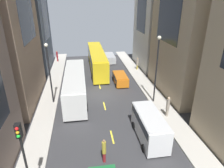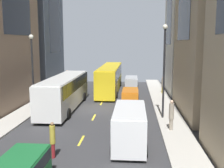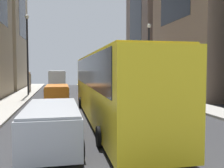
{
  "view_description": "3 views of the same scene",
  "coord_description": "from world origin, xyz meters",
  "px_view_note": "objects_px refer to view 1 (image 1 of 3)",
  "views": [
    {
      "loc": [
        -2.42,
        -24.33,
        12.35
      ],
      "look_at": [
        1.27,
        -0.88,
        1.94
      ],
      "focal_mm": 32.14,
      "sensor_mm": 36.0,
      "label": 1
    },
    {
      "loc": [
        3.65,
        -27.08,
        6.84
      ],
      "look_at": [
        1.43,
        0.06,
        2.66
      ],
      "focal_mm": 43.74,
      "sensor_mm": 36.0,
      "label": 2
    },
    {
      "loc": [
        2.88,
        24.0,
        2.85
      ],
      "look_at": [
        -1.29,
        3.54,
        1.56
      ],
      "focal_mm": 40.0,
      "sensor_mm": 36.0,
      "label": 3
    }
  ],
  "objects_px": {
    "car_orange_0": "(120,78)",
    "streetcar_yellow": "(97,58)",
    "city_bus_white": "(75,83)",
    "pedestrian_crossing_near": "(57,56)",
    "traffic_light_near_corner": "(23,149)",
    "pedestrian_crossing_mid": "(104,150)",
    "delivery_van_white": "(150,125)",
    "pedestrian_waiting_curb": "(168,106)",
    "pedestrian_walking_far": "(137,63)",
    "car_silver_2": "(110,58)"
  },
  "relations": [
    {
      "from": "streetcar_yellow",
      "to": "car_orange_0",
      "type": "height_order",
      "value": "streetcar_yellow"
    },
    {
      "from": "city_bus_white",
      "to": "traffic_light_near_corner",
      "type": "bearing_deg",
      "value": -100.46
    },
    {
      "from": "car_orange_0",
      "to": "pedestrian_crossing_near",
      "type": "height_order",
      "value": "pedestrian_crossing_near"
    },
    {
      "from": "streetcar_yellow",
      "to": "pedestrian_waiting_curb",
      "type": "height_order",
      "value": "streetcar_yellow"
    },
    {
      "from": "delivery_van_white",
      "to": "pedestrian_crossing_mid",
      "type": "xyz_separation_m",
      "value": [
        -4.51,
        -2.29,
        -0.33
      ]
    },
    {
      "from": "city_bus_white",
      "to": "car_orange_0",
      "type": "bearing_deg",
      "value": 26.4
    },
    {
      "from": "delivery_van_white",
      "to": "streetcar_yellow",
      "type": "bearing_deg",
      "value": 98.68
    },
    {
      "from": "pedestrian_waiting_curb",
      "to": "traffic_light_near_corner",
      "type": "distance_m",
      "value": 15.24
    },
    {
      "from": "pedestrian_crossing_near",
      "to": "car_silver_2",
      "type": "bearing_deg",
      "value": -157.96
    },
    {
      "from": "delivery_van_white",
      "to": "pedestrian_waiting_curb",
      "type": "xyz_separation_m",
      "value": [
        3.14,
        3.17,
        -0.12
      ]
    },
    {
      "from": "pedestrian_crossing_mid",
      "to": "pedestrian_crossing_near",
      "type": "xyz_separation_m",
      "value": [
        -6.17,
        28.37,
        0.12
      ]
    },
    {
      "from": "pedestrian_crossing_near",
      "to": "pedestrian_walking_far",
      "type": "bearing_deg",
      "value": -175.85
    },
    {
      "from": "car_silver_2",
      "to": "city_bus_white",
      "type": "bearing_deg",
      "value": -114.52
    },
    {
      "from": "pedestrian_crossing_mid",
      "to": "pedestrian_walking_far",
      "type": "xyz_separation_m",
      "value": [
        8.57,
        21.01,
        0.12
      ]
    },
    {
      "from": "car_orange_0",
      "to": "traffic_light_near_corner",
      "type": "height_order",
      "value": "traffic_light_near_corner"
    },
    {
      "from": "city_bus_white",
      "to": "traffic_light_near_corner",
      "type": "xyz_separation_m",
      "value": [
        -2.7,
        -14.59,
        2.17
      ]
    },
    {
      "from": "streetcar_yellow",
      "to": "pedestrian_waiting_curb",
      "type": "distance_m",
      "value": 18.2
    },
    {
      "from": "pedestrian_waiting_curb",
      "to": "pedestrian_crossing_mid",
      "type": "bearing_deg",
      "value": -9.56
    },
    {
      "from": "car_silver_2",
      "to": "pedestrian_crossing_near",
      "type": "height_order",
      "value": "pedestrian_crossing_near"
    },
    {
      "from": "streetcar_yellow",
      "to": "traffic_light_near_corner",
      "type": "relative_size",
      "value": 2.56
    },
    {
      "from": "delivery_van_white",
      "to": "pedestrian_crossing_near",
      "type": "relative_size",
      "value": 2.5
    },
    {
      "from": "car_orange_0",
      "to": "pedestrian_walking_far",
      "type": "relative_size",
      "value": 1.87
    },
    {
      "from": "delivery_van_white",
      "to": "car_orange_0",
      "type": "bearing_deg",
      "value": 90.71
    },
    {
      "from": "city_bus_white",
      "to": "delivery_van_white",
      "type": "relative_size",
      "value": 2.28
    },
    {
      "from": "traffic_light_near_corner",
      "to": "pedestrian_waiting_curb",
      "type": "bearing_deg",
      "value": 32.11
    },
    {
      "from": "pedestrian_crossing_mid",
      "to": "pedestrian_crossing_near",
      "type": "height_order",
      "value": "pedestrian_crossing_near"
    },
    {
      "from": "city_bus_white",
      "to": "delivery_van_white",
      "type": "xyz_separation_m",
      "value": [
        6.86,
        -9.8,
        -0.5
      ]
    },
    {
      "from": "car_orange_0",
      "to": "pedestrian_walking_far",
      "type": "bearing_deg",
      "value": 52.98
    },
    {
      "from": "car_orange_0",
      "to": "streetcar_yellow",
      "type": "bearing_deg",
      "value": 112.34
    },
    {
      "from": "city_bus_white",
      "to": "pedestrian_crossing_near",
      "type": "relative_size",
      "value": 5.7
    },
    {
      "from": "car_silver_2",
      "to": "pedestrian_walking_far",
      "type": "distance_m",
      "value": 7.15
    },
    {
      "from": "car_silver_2",
      "to": "pedestrian_crossing_mid",
      "type": "xyz_separation_m",
      "value": [
        -4.35,
        -26.77,
        0.29
      ]
    },
    {
      "from": "city_bus_white",
      "to": "pedestrian_crossing_near",
      "type": "xyz_separation_m",
      "value": [
        -3.83,
        16.28,
        -0.71
      ]
    },
    {
      "from": "car_silver_2",
      "to": "pedestrian_crossing_near",
      "type": "bearing_deg",
      "value": 171.34
    },
    {
      "from": "pedestrian_waiting_curb",
      "to": "traffic_light_near_corner",
      "type": "relative_size",
      "value": 0.4
    },
    {
      "from": "pedestrian_walking_far",
      "to": "traffic_light_near_corner",
      "type": "xyz_separation_m",
      "value": [
        -13.61,
        -23.51,
        2.88
      ]
    },
    {
      "from": "streetcar_yellow",
      "to": "pedestrian_crossing_mid",
      "type": "relative_size",
      "value": 6.72
    },
    {
      "from": "pedestrian_waiting_curb",
      "to": "pedestrian_walking_far",
      "type": "distance_m",
      "value": 15.58
    },
    {
      "from": "pedestrian_crossing_near",
      "to": "pedestrian_waiting_curb",
      "type": "height_order",
      "value": "pedestrian_waiting_curb"
    },
    {
      "from": "streetcar_yellow",
      "to": "delivery_van_white",
      "type": "distance_m",
      "value": 20.5
    },
    {
      "from": "pedestrian_waiting_curb",
      "to": "traffic_light_near_corner",
      "type": "height_order",
      "value": "traffic_light_near_corner"
    },
    {
      "from": "pedestrian_walking_far",
      "to": "car_silver_2",
      "type": "bearing_deg",
      "value": -11.61
    },
    {
      "from": "car_orange_0",
      "to": "pedestrian_crossing_mid",
      "type": "distance_m",
      "value": 16.02
    },
    {
      "from": "streetcar_yellow",
      "to": "pedestrian_crossing_mid",
      "type": "height_order",
      "value": "streetcar_yellow"
    },
    {
      "from": "pedestrian_crossing_mid",
      "to": "traffic_light_near_corner",
      "type": "distance_m",
      "value": 6.38
    },
    {
      "from": "streetcar_yellow",
      "to": "pedestrian_walking_far",
      "type": "bearing_deg",
      "value": -12.13
    },
    {
      "from": "streetcar_yellow",
      "to": "traffic_light_near_corner",
      "type": "distance_m",
      "value": 25.95
    },
    {
      "from": "pedestrian_crossing_near",
      "to": "traffic_light_near_corner",
      "type": "height_order",
      "value": "traffic_light_near_corner"
    },
    {
      "from": "pedestrian_walking_far",
      "to": "city_bus_white",
      "type": "bearing_deg",
      "value": 81.46
    },
    {
      "from": "delivery_van_white",
      "to": "traffic_light_near_corner",
      "type": "bearing_deg",
      "value": -153.36
    }
  ]
}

